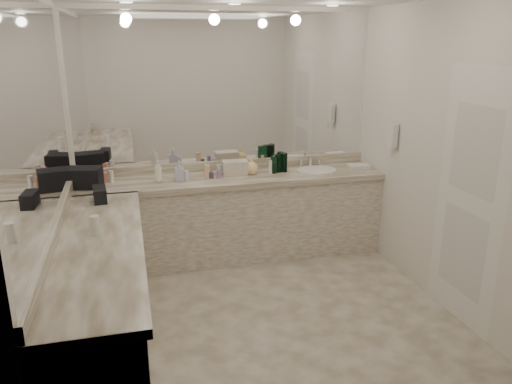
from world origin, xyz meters
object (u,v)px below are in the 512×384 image
object	(u,v)px
hand_towel	(359,166)
soap_bottle_c	(251,166)
sink	(317,171)
wall_phone	(393,135)
soap_bottle_b	(179,171)
cream_cosmetic_case	(235,168)
soap_bottle_a	(158,171)
black_toiletry_bag	(83,178)

from	to	relation	value
hand_towel	soap_bottle_c	distance (m)	1.22
sink	hand_towel	distance (m)	0.49
wall_phone	soap_bottle_b	xyz separation A→B (m)	(-2.10, 0.47, -0.35)
wall_phone	soap_bottle_b	distance (m)	2.18
sink	cream_cosmetic_case	world-z (taller)	cream_cosmetic_case
soap_bottle_a	wall_phone	bearing A→B (deg)	-11.87
soap_bottle_b	soap_bottle_c	world-z (taller)	soap_bottle_b
hand_towel	soap_bottle_a	world-z (taller)	soap_bottle_a
black_toiletry_bag	cream_cosmetic_case	world-z (taller)	black_toiletry_bag
sink	soap_bottle_c	xyz separation A→B (m)	(-0.73, 0.03, 0.10)
hand_towel	soap_bottle_b	distance (m)	1.98
wall_phone	hand_towel	distance (m)	0.65
sink	wall_phone	distance (m)	0.91
wall_phone	black_toiletry_bag	bearing A→B (deg)	171.46
sink	wall_phone	bearing A→B (deg)	-39.57
black_toiletry_bag	cream_cosmetic_case	bearing A→B (deg)	4.03
cream_cosmetic_case	soap_bottle_b	bearing A→B (deg)	-166.41
soap_bottle_a	soap_bottle_b	xyz separation A→B (m)	(0.21, -0.02, -0.01)
black_toiletry_bag	soap_bottle_b	bearing A→B (deg)	0.93
wall_phone	cream_cosmetic_case	size ratio (longest dim) A/B	0.94
cream_cosmetic_case	soap_bottle_c	xyz separation A→B (m)	(0.17, -0.03, 0.02)
sink	black_toiletry_bag	distance (m)	2.42
soap_bottle_b	cream_cosmetic_case	bearing A→B (deg)	8.79
cream_cosmetic_case	soap_bottle_c	distance (m)	0.17
sink	hand_towel	size ratio (longest dim) A/B	1.85
black_toiletry_bag	soap_bottle_c	world-z (taller)	black_toiletry_bag
hand_towel	soap_bottle_b	world-z (taller)	soap_bottle_b
wall_phone	black_toiletry_bag	world-z (taller)	wall_phone
sink	black_toiletry_bag	world-z (taller)	black_toiletry_bag
wall_phone	soap_bottle_a	bearing A→B (deg)	168.13
hand_towel	soap_bottle_c	xyz separation A→B (m)	(-1.22, 0.05, 0.07)
soap_bottle_a	soap_bottle_c	bearing A→B (deg)	2.50
sink	soap_bottle_a	size ratio (longest dim) A/B	2.07
soap_bottle_a	soap_bottle_b	size ratio (longest dim) A/B	1.06
hand_towel	soap_bottle_b	xyz separation A→B (m)	(-1.98, -0.01, 0.08)
wall_phone	soap_bottle_c	bearing A→B (deg)	158.43
wall_phone	soap_bottle_a	world-z (taller)	wall_phone
wall_phone	hand_towel	size ratio (longest dim) A/B	1.01
sink	hand_towel	world-z (taller)	hand_towel
sink	soap_bottle_a	xyz separation A→B (m)	(-1.70, -0.01, 0.11)
black_toiletry_bag	hand_towel	xyz separation A→B (m)	(2.91, 0.02, -0.08)
cream_cosmetic_case	hand_towel	world-z (taller)	cream_cosmetic_case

